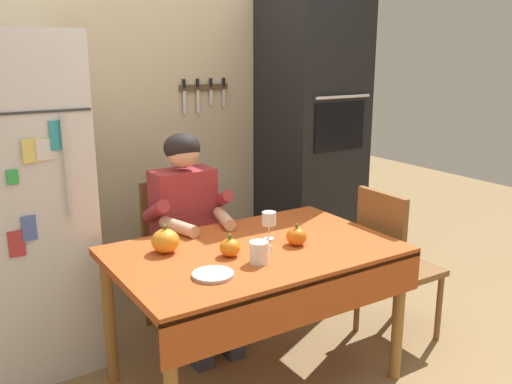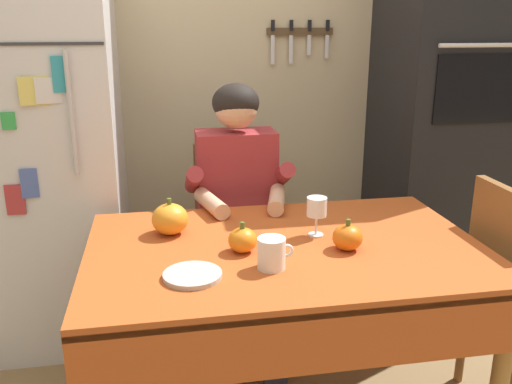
% 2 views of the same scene
% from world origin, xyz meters
% --- Properties ---
extents(back_wall_assembly, '(3.70, 0.13, 2.60)m').
position_xyz_m(back_wall_assembly, '(0.05, 1.35, 1.30)').
color(back_wall_assembly, '#BCAD89').
rests_on(back_wall_assembly, ground).
extents(refrigerator, '(0.68, 0.71, 1.80)m').
position_xyz_m(refrigerator, '(-0.95, 0.96, 0.90)').
color(refrigerator, silver).
rests_on(refrigerator, ground).
extents(wall_oven, '(0.60, 0.64, 2.10)m').
position_xyz_m(wall_oven, '(1.05, 1.00, 1.05)').
color(wall_oven, black).
rests_on(wall_oven, ground).
extents(dining_table, '(1.40, 0.90, 0.74)m').
position_xyz_m(dining_table, '(0.00, 0.08, 0.66)').
color(dining_table, '#9E6B33').
rests_on(dining_table, ground).
extents(chair_behind_person, '(0.40, 0.40, 0.93)m').
position_xyz_m(chair_behind_person, '(-0.08, 0.87, 0.51)').
color(chair_behind_person, brown).
rests_on(chair_behind_person, ground).
extents(seated_person, '(0.47, 0.55, 1.25)m').
position_xyz_m(seated_person, '(-0.08, 0.68, 0.74)').
color(seated_person, '#38384C').
rests_on(seated_person, ground).
extents(coffee_mug, '(0.12, 0.09, 0.10)m').
position_xyz_m(coffee_mug, '(-0.09, -0.08, 0.79)').
color(coffee_mug, white).
rests_on(coffee_mug, dining_table).
extents(wine_glass, '(0.07, 0.07, 0.15)m').
position_xyz_m(wine_glass, '(0.13, 0.17, 0.85)').
color(wine_glass, white).
rests_on(wine_glass, dining_table).
extents(pumpkin_large, '(0.11, 0.11, 0.11)m').
position_xyz_m(pumpkin_large, '(0.20, 0.02, 0.79)').
color(pumpkin_large, orange).
rests_on(pumpkin_large, dining_table).
extents(pumpkin_medium, '(0.10, 0.10, 0.11)m').
position_xyz_m(pumpkin_medium, '(-0.16, 0.07, 0.78)').
color(pumpkin_medium, orange).
rests_on(pumpkin_medium, dining_table).
extents(pumpkin_small, '(0.14, 0.14, 0.14)m').
position_xyz_m(pumpkin_small, '(-0.40, 0.28, 0.80)').
color(pumpkin_small, orange).
rests_on(pumpkin_small, dining_table).
extents(serving_tray, '(0.18, 0.18, 0.02)m').
position_xyz_m(serving_tray, '(-0.34, -0.10, 0.75)').
color(serving_tray, '#B7B2A8').
rests_on(serving_tray, dining_table).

